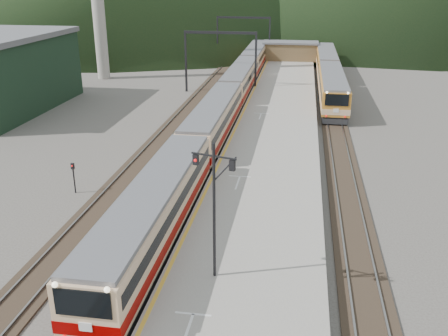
# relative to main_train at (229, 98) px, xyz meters

# --- Properties ---
(track_main) EXTENTS (2.60, 200.00, 0.23)m
(track_main) POSITION_rel_main_train_xyz_m (0.00, -3.76, -1.89)
(track_main) COLOR black
(track_main) RESTS_ON ground
(track_far) EXTENTS (2.60, 200.00, 0.23)m
(track_far) POSITION_rel_main_train_xyz_m (-5.00, -3.76, -1.89)
(track_far) COLOR black
(track_far) RESTS_ON ground
(track_second) EXTENTS (2.60, 200.00, 0.23)m
(track_second) POSITION_rel_main_train_xyz_m (11.50, -3.76, -1.89)
(track_second) COLOR black
(track_second) RESTS_ON ground
(platform) EXTENTS (8.00, 100.00, 1.00)m
(platform) POSITION_rel_main_train_xyz_m (5.60, -5.76, -1.46)
(platform) COLOR gray
(platform) RESTS_ON ground
(gantry_near) EXTENTS (9.55, 0.25, 8.00)m
(gantry_near) POSITION_rel_main_train_xyz_m (-2.85, 11.24, 3.62)
(gantry_near) COLOR black
(gantry_near) RESTS_ON ground
(gantry_far) EXTENTS (9.55, 0.25, 8.00)m
(gantry_far) POSITION_rel_main_train_xyz_m (-2.85, 36.24, 3.62)
(gantry_far) COLOR black
(gantry_far) RESTS_ON ground
(station_shed) EXTENTS (9.40, 4.40, 3.10)m
(station_shed) POSITION_rel_main_train_xyz_m (5.60, 34.24, 0.61)
(station_shed) COLOR brown
(station_shed) RESTS_ON platform
(main_train) EXTENTS (2.84, 77.83, 3.46)m
(main_train) POSITION_rel_main_train_xyz_m (0.00, 0.00, 0.00)
(main_train) COLOR tan
(main_train) RESTS_ON track_main
(second_train) EXTENTS (2.91, 39.60, 3.55)m
(second_train) POSITION_rel_main_train_xyz_m (11.50, 16.81, 0.04)
(second_train) COLOR #BA7526
(second_train) RESTS_ON track_second
(signal_mast) EXTENTS (2.14, 0.72, 6.78)m
(signal_mast) POSITION_rel_main_train_xyz_m (4.20, -33.47, 3.18)
(signal_mast) COLOR black
(signal_mast) RESTS_ON platform
(short_signal_a) EXTENTS (0.24, 0.19, 2.27)m
(short_signal_a) POSITION_rel_main_train_xyz_m (-2.26, -37.04, -0.50)
(short_signal_a) COLOR black
(short_signal_a) RESTS_ON ground
(short_signal_b) EXTENTS (0.23, 0.17, 2.27)m
(short_signal_b) POSITION_rel_main_train_xyz_m (-2.05, -9.22, -0.50)
(short_signal_b) COLOR black
(short_signal_b) RESTS_ON ground
(short_signal_c) EXTENTS (0.24, 0.19, 2.27)m
(short_signal_c) POSITION_rel_main_train_xyz_m (-7.83, -23.06, -0.50)
(short_signal_c) COLOR black
(short_signal_c) RESTS_ON ground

